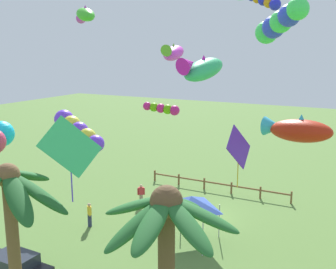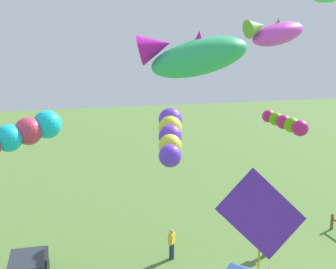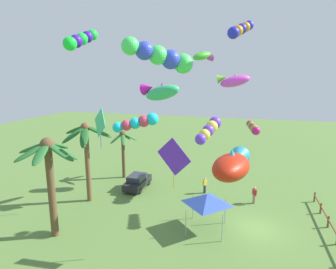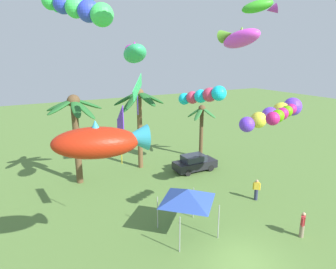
% 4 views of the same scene
% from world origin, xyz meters
% --- Properties ---
extents(spectator_0, '(0.43, 0.43, 1.59)m').
position_xyz_m(spectator_0, '(5.63, 4.71, 0.81)').
color(spectator_0, '#2D3351').
rests_on(spectator_0, ground).
extents(spectator_1, '(0.47, 0.41, 1.59)m').
position_xyz_m(spectator_1, '(4.58, 0.01, 0.81)').
color(spectator_1, gray).
rests_on(spectator_1, ground).
extents(kite_fish_0, '(1.37, 2.62, 1.26)m').
position_xyz_m(kite_fish_0, '(0.89, 2.19, 11.12)').
color(kite_fish_0, '#F044E0').
extents(kite_fish_2, '(1.91, 3.11, 1.49)m').
position_xyz_m(kite_fish_2, '(-2.84, 6.63, 10.42)').
color(kite_fish_2, '#32BC6E').
extents(kite_diamond_4, '(0.52, 2.30, 3.25)m').
position_xyz_m(kite_diamond_4, '(-4.34, 5.29, 6.49)').
color(kite_diamond_4, '#5926B7').
extents(kite_tube_5, '(4.40, 2.11, 2.26)m').
position_xyz_m(kite_tube_5, '(6.45, 4.56, 6.33)').
color(kite_tube_5, '#6936ED').
extents(kite_tube_8, '(2.58, 4.45, 1.99)m').
position_xyz_m(kite_tube_8, '(5.76, 11.85, 6.79)').
color(kite_tube_8, '#16CFF0').
extents(kite_tube_10, '(2.46, 1.09, 0.86)m').
position_xyz_m(kite_tube_10, '(2.48, 0.54, 7.42)').
color(kite_tube_10, '#CC1D75').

